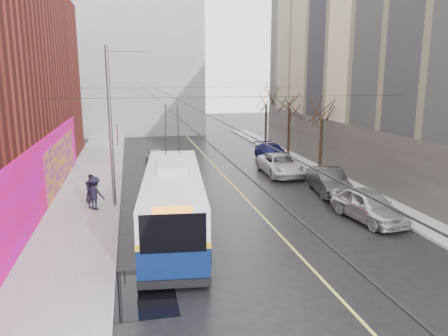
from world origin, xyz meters
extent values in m
plane|color=black|center=(0.00, 0.00, 0.00)|extent=(140.00, 140.00, 0.00)
cube|color=gray|center=(-8.00, 12.00, 0.07)|extent=(4.00, 60.00, 0.15)
cube|color=gray|center=(9.00, 12.00, 0.07)|extent=(2.00, 60.00, 0.15)
cube|color=#BFB74C|center=(1.50, 14.00, 0.00)|extent=(0.12, 50.00, 0.01)
cube|color=#D304B5|center=(-9.96, 10.00, 2.00)|extent=(0.08, 28.00, 4.00)
cube|color=#5A0491|center=(-9.92, 16.00, 1.60)|extent=(0.06, 12.00, 3.20)
cube|color=tan|center=(17.00, 14.00, 8.00)|extent=(14.00, 36.00, 16.00)
cube|color=#4C4742|center=(9.97, 14.00, 2.00)|extent=(0.06, 36.00, 4.00)
cube|color=gray|center=(-6.00, 45.00, 9.00)|extent=(20.00, 12.00, 18.00)
cylinder|color=slate|center=(-6.30, 10.00, 4.50)|extent=(0.20, 0.20, 9.00)
cube|color=#500B10|center=(-5.95, 10.00, 4.20)|extent=(0.04, 0.60, 1.10)
cylinder|color=slate|center=(-5.10, 10.00, 8.70)|extent=(2.40, 0.10, 0.10)
cube|color=slate|center=(-4.00, 10.00, 8.60)|extent=(0.50, 0.22, 0.12)
cylinder|color=black|center=(-3.80, 15.00, 6.20)|extent=(0.02, 60.00, 0.02)
cylinder|color=black|center=(-2.80, 15.00, 6.20)|extent=(0.02, 60.00, 0.02)
cylinder|color=black|center=(0.00, 6.00, 6.40)|extent=(18.00, 0.02, 0.02)
cylinder|color=black|center=(0.00, 22.00, 6.40)|extent=(18.00, 0.02, 0.02)
cylinder|color=black|center=(9.00, 16.00, 2.10)|extent=(0.24, 0.24, 4.20)
cylinder|color=black|center=(9.00, 23.00, 2.24)|extent=(0.24, 0.24, 4.48)
cylinder|color=black|center=(9.00, 30.00, 2.18)|extent=(0.24, 0.24, 4.37)
cube|color=black|center=(-5.29, -0.47, 0.00)|extent=(2.71, 3.71, 0.01)
ellipsoid|color=slate|center=(-3.35, 7.65, 8.04)|extent=(0.44, 0.20, 0.12)
ellipsoid|color=slate|center=(-1.83, 11.57, 8.73)|extent=(0.44, 0.20, 0.12)
ellipsoid|color=slate|center=(-2.61, 11.13, 6.48)|extent=(0.44, 0.20, 0.12)
cube|color=#081843|center=(-3.39, 5.20, 0.94)|extent=(3.71, 12.07, 1.48)
cube|color=silver|center=(-3.39, 5.20, 2.33)|extent=(3.71, 12.07, 1.29)
cube|color=orange|center=(-3.39, 5.20, 1.68)|extent=(3.76, 12.12, 0.22)
cube|color=black|center=(-3.97, -0.72, 2.18)|extent=(2.27, 0.26, 1.39)
cube|color=black|center=(-2.81, 11.12, 2.18)|extent=(2.27, 0.26, 1.19)
cube|color=black|center=(-4.69, 5.33, 2.23)|extent=(1.10, 10.84, 0.99)
cube|color=black|center=(-2.09, 5.07, 2.23)|extent=(1.10, 10.84, 0.99)
cube|color=silver|center=(-3.29, 6.18, 3.12)|extent=(1.67, 3.09, 0.30)
cube|color=black|center=(-3.97, -0.76, 0.35)|extent=(2.57, 0.37, 0.30)
cylinder|color=black|center=(-5.05, 1.38, 0.49)|extent=(0.39, 1.01, 0.99)
cylinder|color=black|center=(-2.49, 1.13, 0.49)|extent=(0.39, 1.01, 0.99)
cylinder|color=black|center=(-4.29, 9.27, 0.49)|extent=(0.39, 1.01, 0.99)
cylinder|color=black|center=(-1.72, 9.02, 0.49)|extent=(0.39, 1.01, 0.99)
cylinder|color=black|center=(-3.30, 9.67, 4.55)|extent=(0.39, 3.43, 2.43)
cylinder|color=black|center=(-2.61, 9.60, 4.55)|extent=(0.39, 3.43, 2.43)
imported|color=#ABACB0|center=(6.67, 4.88, 0.82)|extent=(2.50, 5.00, 1.64)
imported|color=#2B2B2E|center=(7.00, 10.22, 0.81)|extent=(2.37, 5.08, 1.61)
imported|color=silver|center=(5.80, 15.96, 0.78)|extent=(2.69, 5.65, 1.55)
imported|color=#15174C|center=(7.00, 21.70, 0.71)|extent=(2.43, 5.03, 1.41)
imported|color=#B5B6BB|center=(-3.19, 21.34, 0.68)|extent=(1.94, 4.13, 1.36)
imported|color=black|center=(-7.64, 9.72, 0.92)|extent=(0.45, 0.61, 1.54)
imported|color=black|center=(-7.58, 11.10, 0.96)|extent=(0.99, 0.96, 1.61)
imported|color=black|center=(-7.30, 9.31, 1.09)|extent=(1.40, 1.28, 1.88)
camera|label=1|loc=(-5.21, -14.76, 7.45)|focal=35.00mm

